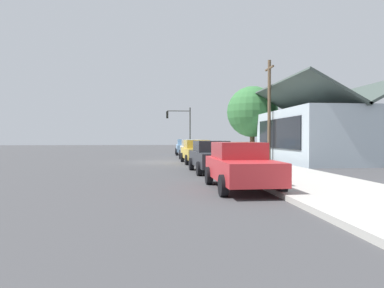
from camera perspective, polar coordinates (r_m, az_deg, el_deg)
name	(u,v)px	position (r m, az deg, el deg)	size (l,w,h in m)	color
ground_plane	(158,162)	(25.51, -5.45, -2.91)	(120.00, 120.00, 0.00)	#424244
sidewalk_curb	(235,160)	(26.11, 6.95, -2.65)	(60.00, 4.20, 0.16)	#B2AFA8
car_skyblue	(185,147)	(36.06, -1.06, -0.46)	(4.44, 2.14, 1.59)	#8CB7E0
car_ivory	(191,149)	(30.25, -0.15, -0.74)	(4.48, 2.25, 1.59)	silver
car_mustard	(197,151)	(24.18, 0.80, -1.19)	(4.77, 2.08, 1.59)	gold
car_charcoal	(212,156)	(17.79, 3.27, -1.99)	(4.58, 2.12, 1.59)	#2D3035
car_cherry	(240,165)	(12.09, 7.83, -3.42)	(4.46, 2.02, 1.59)	red
storefront_building	(325,134)	(27.20, 20.69, 1.50)	(11.14, 7.32, 5.72)	#ADBCC6
shade_tree	(252,112)	(32.78, 9.76, 5.15)	(4.65, 4.65, 6.46)	brown
traffic_light_main	(181,122)	(40.15, -1.83, 3.51)	(0.37, 2.79, 5.20)	#383833
utility_pole_wooden	(269,108)	(26.85, 12.41, 5.66)	(1.80, 0.24, 7.50)	brown
fire_hydrant_red	(226,158)	(22.00, 5.56, -2.24)	(0.22, 0.22, 0.71)	red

